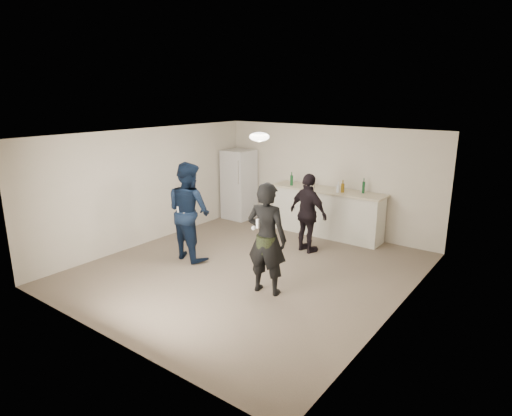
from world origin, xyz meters
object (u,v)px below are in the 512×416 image
Objects in this scene: counter at (326,213)px; fridge at (239,184)px; woman at (267,239)px; spectator at (308,213)px; man at (189,211)px; shaker at (311,183)px.

counter is 1.44× the size of fridge.
woman reaches higher than fridge.
woman reaches higher than spectator.
fridge is at bearing -62.71° from man.
shaker is 3.10m from man.
counter is at bearing 0.51° from shaker.
fridge is 3.01m from man.
shaker is at bearing -48.43° from spectator.
fridge is 0.97× the size of woman.
fridge reaches higher than spectator.
counter is 1.39× the size of woman.
woman is at bearing -79.47° from counter.
spectator is (-0.41, 2.06, -0.11)m from woman.
spectator is (1.71, 1.71, -0.15)m from man.
shaker is 3.42m from woman.
shaker is 0.10× the size of spectator.
shaker is at bearing 1.80° from fridge.
woman reaches higher than counter.
shaker is 0.09× the size of woman.
spectator is (0.62, -1.19, -0.35)m from shaker.
shaker is (2.11, 0.07, 0.28)m from fridge.
woman is at bearing -72.44° from shaker.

